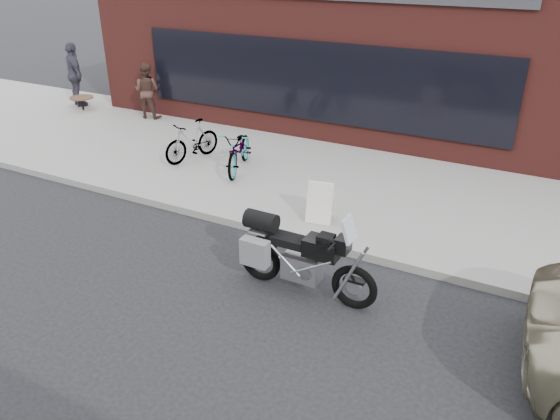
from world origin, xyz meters
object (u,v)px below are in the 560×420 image
Objects in this scene: motorcycle at (296,256)px; sandwich_sign at (321,201)px; cafe_table at (82,98)px; cafe_patron_right at (75,75)px; cafe_patron_left at (147,91)px; bicycle_rear at (192,141)px; bicycle_front at (239,150)px.

motorcycle is 2.19m from sandwich_sign.
cafe_patron_right reaches higher than cafe_table.
cafe_patron_left is at bearing 7.97° from cafe_table.
bicycle_rear is (-4.55, 3.62, 0.00)m from motorcycle.
cafe_patron_left is at bearing 134.80° from bicycle_front.
cafe_patron_right reaches higher than sandwich_sign.
sandwich_sign is 1.07× the size of cafe_table.
bicycle_rear is at bearing 149.49° from sandwich_sign.
motorcycle is 11.63m from cafe_table.
sandwich_sign is 10.27m from cafe_table.
bicycle_rear is 0.80× the size of cafe_patron_right.
motorcycle is at bearing 132.29° from cafe_patron_left.
cafe_patron_right is at bearing 144.34° from bicycle_front.
bicycle_rear is at bearing -19.23° from cafe_table.
bicycle_rear reaches higher than cafe_table.
cafe_table is at bearing 150.19° from sandwich_sign.
cafe_patron_left reaches higher than cafe_table.
cafe_patron_right is (-10.17, 3.80, 0.61)m from sandwich_sign.
cafe_patron_left is at bearing 159.99° from bicycle_rear.
bicycle_rear is 2.07× the size of sandwich_sign.
motorcycle reaches higher than cafe_table.
sandwich_sign is (2.67, -1.45, -0.10)m from bicycle_front.
bicycle_front is at bearing 132.44° from motorcycle.
cafe_patron_right is at bearing 146.33° from cafe_table.
cafe_table is 2.44m from cafe_patron_left.
bicycle_front is 1.16× the size of bicycle_rear.
bicycle_rear is at bearing 134.28° from cafe_patron_left.
cafe_patron_left is 0.81× the size of cafe_patron_right.
cafe_patron_left is (2.38, 0.33, 0.43)m from cafe_table.
bicycle_front reaches higher than cafe_table.
sandwich_sign is (4.02, -1.50, -0.09)m from bicycle_rear.
bicycle_front is 1.15× the size of cafe_patron_left.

